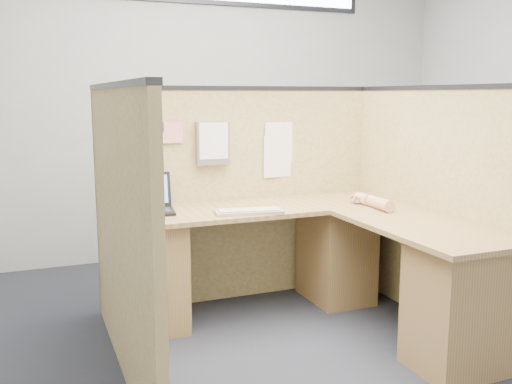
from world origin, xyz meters
name	(u,v)px	position (x,y,z in m)	size (l,w,h in m)	color
floor	(303,349)	(0.00, 0.00, 0.00)	(5.00, 5.00, 0.00)	black
wall_back	(193,102)	(0.00, 2.25, 1.40)	(5.00, 5.00, 0.00)	#9C9EA1
cubicle_partitions	(274,207)	(0.00, 0.43, 0.77)	(2.06, 1.83, 1.53)	olive
l_desk	(310,268)	(0.18, 0.29, 0.39)	(1.95, 1.75, 0.73)	brown
laptop	(145,203)	(-0.74, 0.78, 0.79)	(0.36, 0.35, 0.24)	black
keyboard	(249,212)	(-0.15, 0.48, 0.74)	(0.44, 0.22, 0.03)	gray
mouse	(360,200)	(0.68, 0.51, 0.75)	(0.11, 0.07, 0.05)	#B4B4B9
hand_forearm	(373,201)	(0.69, 0.36, 0.77)	(0.12, 0.41, 0.09)	tan
blue_poster	(116,125)	(-0.88, 0.97, 1.28)	(0.17, 0.00, 0.23)	navy
american_flag	(163,135)	(-0.58, 0.96, 1.21)	(0.22, 0.01, 0.38)	olive
file_holder	(213,143)	(-0.24, 0.94, 1.14)	(0.23, 0.05, 0.30)	slate
paper_left	(279,156)	(0.27, 0.97, 1.03)	(0.24, 0.00, 0.31)	white
paper_right	(279,142)	(0.27, 0.97, 1.13)	(0.23, 0.00, 0.29)	white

